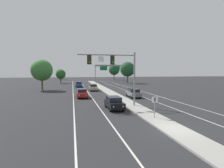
{
  "coord_description": "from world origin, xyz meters",
  "views": [
    {
      "loc": [
        -8.13,
        -13.95,
        4.9
      ],
      "look_at": [
        -3.2,
        9.67,
        3.2
      ],
      "focal_mm": 30.56,
      "sensor_mm": 36.0,
      "label": 1
    }
  ],
  "objects_px": {
    "car_receding_grey": "(133,93)",
    "tree_far_right_a": "(128,69)",
    "car_oncoming_tan": "(93,87)",
    "tree_far_left_a": "(42,70)",
    "car_oncoming_blue": "(79,84)",
    "tree_far_left_c": "(61,74)",
    "car_oncoming_red": "(82,93)",
    "car_oncoming_black": "(114,103)",
    "median_sign_post": "(155,104)",
    "tree_far_right_b": "(114,70)",
    "highway_sign_gantry": "(110,68)",
    "tree_far_left_b": "(60,73)",
    "overhead_signal_mast": "(117,67)"
  },
  "relations": [
    {
      "from": "highway_sign_gantry",
      "to": "tree_far_right_a",
      "type": "distance_m",
      "value": 12.74
    },
    {
      "from": "highway_sign_gantry",
      "to": "tree_far_right_a",
      "type": "bearing_deg",
      "value": -68.74
    },
    {
      "from": "car_oncoming_red",
      "to": "car_oncoming_tan",
      "type": "bearing_deg",
      "value": 73.97
    },
    {
      "from": "car_receding_grey",
      "to": "highway_sign_gantry",
      "type": "bearing_deg",
      "value": 83.81
    },
    {
      "from": "tree_far_left_c",
      "to": "tree_far_left_a",
      "type": "bearing_deg",
      "value": -96.7
    },
    {
      "from": "car_oncoming_tan",
      "to": "tree_far_left_a",
      "type": "height_order",
      "value": "tree_far_left_a"
    },
    {
      "from": "overhead_signal_mast",
      "to": "tree_far_left_b",
      "type": "distance_m",
      "value": 83.91
    },
    {
      "from": "overhead_signal_mast",
      "to": "tree_far_left_a",
      "type": "distance_m",
      "value": 28.19
    },
    {
      "from": "car_receding_grey",
      "to": "highway_sign_gantry",
      "type": "height_order",
      "value": "highway_sign_gantry"
    },
    {
      "from": "car_receding_grey",
      "to": "tree_far_right_b",
      "type": "height_order",
      "value": "tree_far_right_b"
    },
    {
      "from": "car_receding_grey",
      "to": "overhead_signal_mast",
      "type": "bearing_deg",
      "value": -121.19
    },
    {
      "from": "car_oncoming_black",
      "to": "tree_far_right_a",
      "type": "xyz_separation_m",
      "value": [
        15.79,
        47.43,
        4.58
      ]
    },
    {
      "from": "tree_far_left_a",
      "to": "tree_far_left_b",
      "type": "bearing_deg",
      "value": 89.3
    },
    {
      "from": "car_oncoming_black",
      "to": "car_oncoming_red",
      "type": "distance_m",
      "value": 11.8
    },
    {
      "from": "car_oncoming_red",
      "to": "tree_far_left_a",
      "type": "distance_m",
      "value": 17.91
    },
    {
      "from": "tree_far_left_a",
      "to": "tree_far_left_c",
      "type": "relative_size",
      "value": 1.43
    },
    {
      "from": "tree_far_left_a",
      "to": "highway_sign_gantry",
      "type": "bearing_deg",
      "value": 54.43
    },
    {
      "from": "tree_far_left_c",
      "to": "car_oncoming_red",
      "type": "bearing_deg",
      "value": -81.57
    },
    {
      "from": "median_sign_post",
      "to": "tree_far_right_b",
      "type": "height_order",
      "value": "tree_far_right_b"
    },
    {
      "from": "car_oncoming_blue",
      "to": "tree_far_right_a",
      "type": "xyz_separation_m",
      "value": [
        19.1,
        13.3,
        4.58
      ]
    },
    {
      "from": "tree_far_right_a",
      "to": "tree_far_left_b",
      "type": "bearing_deg",
      "value": 126.87
    },
    {
      "from": "car_oncoming_tan",
      "to": "tree_far_left_a",
      "type": "xyz_separation_m",
      "value": [
        -12.33,
        3.38,
        4.17
      ]
    },
    {
      "from": "car_receding_grey",
      "to": "tree_far_right_b",
      "type": "distance_m",
      "value": 66.54
    },
    {
      "from": "tree_far_right_b",
      "to": "car_oncoming_blue",
      "type": "bearing_deg",
      "value": -115.82
    },
    {
      "from": "car_oncoming_red",
      "to": "highway_sign_gantry",
      "type": "relative_size",
      "value": 0.34
    },
    {
      "from": "car_oncoming_blue",
      "to": "tree_far_left_c",
      "type": "xyz_separation_m",
      "value": [
        -6.18,
        17.69,
        2.68
      ]
    },
    {
      "from": "tree_far_left_a",
      "to": "tree_far_right_b",
      "type": "distance_m",
      "value": 57.08
    },
    {
      "from": "car_oncoming_black",
      "to": "car_receding_grey",
      "type": "distance_m",
      "value": 11.37
    },
    {
      "from": "overhead_signal_mast",
      "to": "tree_far_left_a",
      "type": "xyz_separation_m",
      "value": [
        -13.13,
        24.94,
        -0.36
      ]
    },
    {
      "from": "tree_far_left_b",
      "to": "tree_far_right_a",
      "type": "xyz_separation_m",
      "value": [
        27.58,
        -36.77,
        1.64
      ]
    },
    {
      "from": "overhead_signal_mast",
      "to": "median_sign_post",
      "type": "bearing_deg",
      "value": -71.62
    },
    {
      "from": "car_oncoming_black",
      "to": "tree_far_right_a",
      "type": "relative_size",
      "value": 0.54
    },
    {
      "from": "highway_sign_gantry",
      "to": "tree_far_left_a",
      "type": "relative_size",
      "value": 1.74
    },
    {
      "from": "car_receding_grey",
      "to": "tree_far_right_a",
      "type": "height_order",
      "value": "tree_far_right_a"
    },
    {
      "from": "car_oncoming_red",
      "to": "car_receding_grey",
      "type": "height_order",
      "value": "same"
    },
    {
      "from": "car_oncoming_tan",
      "to": "tree_far_right_b",
      "type": "distance_m",
      "value": 55.28
    },
    {
      "from": "tree_far_left_a",
      "to": "tree_far_right_a",
      "type": "xyz_separation_m",
      "value": [
        28.28,
        21.25,
        0.41
      ]
    },
    {
      "from": "car_oncoming_blue",
      "to": "car_oncoming_red",
      "type": "bearing_deg",
      "value": -90.43
    },
    {
      "from": "median_sign_post",
      "to": "tree_far_right_b",
      "type": "relative_size",
      "value": 0.27
    },
    {
      "from": "tree_far_left_a",
      "to": "tree_far_left_b",
      "type": "distance_m",
      "value": 58.04
    },
    {
      "from": "car_oncoming_blue",
      "to": "car_receding_grey",
      "type": "distance_m",
      "value": 25.99
    },
    {
      "from": "median_sign_post",
      "to": "car_oncoming_blue",
      "type": "distance_m",
      "value": 40.36
    },
    {
      "from": "tree_far_left_b",
      "to": "car_oncoming_tan",
      "type": "bearing_deg",
      "value": -79.28
    },
    {
      "from": "car_oncoming_blue",
      "to": "tree_far_right_b",
      "type": "bearing_deg",
      "value": 64.18
    },
    {
      "from": "car_oncoming_blue",
      "to": "tree_far_right_b",
      "type": "distance_m",
      "value": 45.94
    },
    {
      "from": "median_sign_post",
      "to": "car_oncoming_red",
      "type": "relative_size",
      "value": 0.49
    },
    {
      "from": "car_receding_grey",
      "to": "tree_far_left_a",
      "type": "bearing_deg",
      "value": 138.14
    },
    {
      "from": "car_receding_grey",
      "to": "car_oncoming_blue",
      "type": "bearing_deg",
      "value": 110.52
    },
    {
      "from": "car_oncoming_black",
      "to": "tree_far_right_b",
      "type": "distance_m",
      "value": 77.22
    },
    {
      "from": "car_oncoming_red",
      "to": "tree_far_left_c",
      "type": "height_order",
      "value": "tree_far_left_c"
    }
  ]
}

